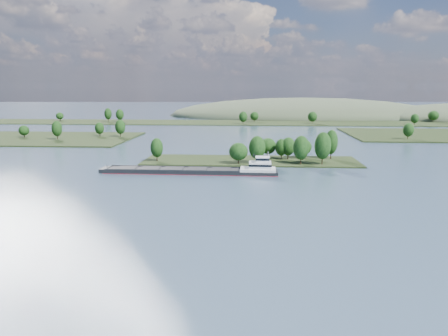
{
  "coord_description": "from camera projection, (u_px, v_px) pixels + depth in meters",
  "views": [
    {
      "loc": [
        1.46,
        -22.53,
        34.55
      ],
      "look_at": [
        -9.06,
        130.0,
        6.0
      ],
      "focal_mm": 35.0,
      "sensor_mm": 36.0,
      "label": 1
    }
  ],
  "objects": [
    {
      "name": "ground",
      "position": [
        249.0,
        191.0,
        146.22
      ],
      "size": [
        1800.0,
        1800.0,
        0.0
      ],
      "primitive_type": "plane",
      "color": "#364F5E",
      "rests_on": "ground"
    },
    {
      "name": "cargo_barge",
      "position": [
        201.0,
        170.0,
        176.59
      ],
      "size": [
        72.35,
        9.97,
        9.77
      ],
      "color": "black",
      "rests_on": "ground"
    },
    {
      "name": "back_shoreline",
      "position": [
        260.0,
        122.0,
        419.98
      ],
      "size": [
        900.0,
        60.0,
        14.54
      ],
      "color": "black",
      "rests_on": "ground"
    },
    {
      "name": "tree_island",
      "position": [
        267.0,
        153.0,
        202.65
      ],
      "size": [
        100.0,
        30.0,
        15.69
      ],
      "color": "black",
      "rests_on": "ground"
    },
    {
      "name": "hill_west",
      "position": [
        304.0,
        116.0,
        514.81
      ],
      "size": [
        320.0,
        160.0,
        44.0
      ],
      "primitive_type": "ellipsoid",
      "color": "#3E4A32",
      "rests_on": "ground"
    }
  ]
}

